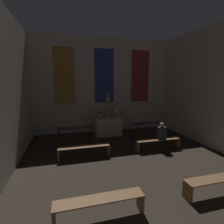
% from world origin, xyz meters
% --- Properties ---
extents(wall_back, '(8.23, 0.16, 5.43)m').
position_xyz_m(wall_back, '(0.00, 11.47, 2.74)').
color(wall_back, beige).
rests_on(wall_back, ground_plane).
extents(altar, '(1.43, 0.71, 0.97)m').
position_xyz_m(altar, '(0.00, 10.47, 0.49)').
color(altar, '#BCB29E').
rests_on(altar, ground_plane).
extents(statue, '(0.25, 0.25, 1.34)m').
position_xyz_m(statue, '(0.00, 10.47, 1.60)').
color(statue, gray).
rests_on(statue, altar).
extents(flower_vase_left, '(0.25, 0.25, 0.48)m').
position_xyz_m(flower_vase_left, '(-0.46, 10.47, 1.26)').
color(flower_vase_left, '#937A5B').
rests_on(flower_vase_left, altar).
extents(flower_vase_right, '(0.25, 0.25, 0.48)m').
position_xyz_m(flower_vase_right, '(0.46, 10.47, 1.26)').
color(flower_vase_right, '#937A5B').
rests_on(flower_vase_right, altar).
extents(candle_rack_left, '(1.59, 0.50, 1.08)m').
position_xyz_m(candle_rack_left, '(-1.84, 9.25, 0.78)').
color(candle_rack_left, '#332D28').
rests_on(candle_rack_left, ground_plane).
extents(candle_rack_right, '(1.59, 0.50, 1.08)m').
position_xyz_m(candle_rack_right, '(1.84, 9.25, 0.78)').
color(candle_rack_right, '#332D28').
rests_on(candle_rack_right, ground_plane).
extents(pew_second_left, '(1.98, 0.36, 0.46)m').
position_xyz_m(pew_second_left, '(-1.60, 4.71, 0.34)').
color(pew_second_left, brown).
rests_on(pew_second_left, ground_plane).
extents(pew_second_right, '(1.98, 0.36, 0.46)m').
position_xyz_m(pew_second_right, '(1.60, 4.71, 0.34)').
color(pew_second_right, brown).
rests_on(pew_second_right, ground_plane).
extents(pew_back_left, '(1.98, 0.36, 0.46)m').
position_xyz_m(pew_back_left, '(-1.60, 7.90, 0.34)').
color(pew_back_left, brown).
rests_on(pew_back_left, ground_plane).
extents(pew_back_right, '(1.98, 0.36, 0.46)m').
position_xyz_m(pew_back_right, '(1.60, 7.90, 0.34)').
color(pew_back_right, brown).
rests_on(pew_back_right, ground_plane).
extents(person_seated, '(0.36, 0.24, 0.74)m').
position_xyz_m(person_seated, '(1.77, 7.90, 0.79)').
color(person_seated, '#282D38').
rests_on(person_seated, pew_back_right).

